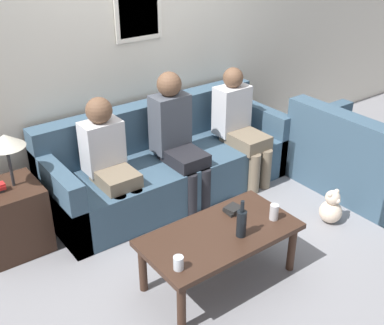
{
  "coord_description": "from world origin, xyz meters",
  "views": [
    {
      "loc": [
        -2.25,
        -2.91,
        2.46
      ],
      "look_at": [
        -0.21,
        -0.16,
        0.66
      ],
      "focal_mm": 45.0,
      "sensor_mm": 36.0,
      "label": 1
    }
  ],
  "objects_px": {
    "person_left": "(109,158)",
    "person_middle": "(177,134)",
    "coffee_table": "(220,238)",
    "drinking_glass": "(178,263)",
    "couch_main": "(168,164)",
    "couch_side": "(361,162)",
    "wine_bottle": "(241,223)",
    "person_right": "(239,123)",
    "teddy_bear": "(331,208)"
  },
  "relations": [
    {
      "from": "wine_bottle",
      "to": "drinking_glass",
      "type": "height_order",
      "value": "wine_bottle"
    },
    {
      "from": "teddy_bear",
      "to": "couch_main",
      "type": "bearing_deg",
      "value": 122.91
    },
    {
      "from": "coffee_table",
      "to": "wine_bottle",
      "type": "bearing_deg",
      "value": -52.04
    },
    {
      "from": "drinking_glass",
      "to": "wine_bottle",
      "type": "bearing_deg",
      "value": 3.0
    },
    {
      "from": "drinking_glass",
      "to": "person_middle",
      "type": "height_order",
      "value": "person_middle"
    },
    {
      "from": "person_left",
      "to": "couch_main",
      "type": "bearing_deg",
      "value": 10.31
    },
    {
      "from": "person_left",
      "to": "person_middle",
      "type": "relative_size",
      "value": 0.92
    },
    {
      "from": "person_middle",
      "to": "person_right",
      "type": "height_order",
      "value": "person_middle"
    },
    {
      "from": "couch_side",
      "to": "teddy_bear",
      "type": "bearing_deg",
      "value": 107.54
    },
    {
      "from": "teddy_bear",
      "to": "wine_bottle",
      "type": "bearing_deg",
      "value": -174.58
    },
    {
      "from": "couch_side",
      "to": "person_right",
      "type": "relative_size",
      "value": 1.15
    },
    {
      "from": "coffee_table",
      "to": "couch_side",
      "type": "bearing_deg",
      "value": 6.14
    },
    {
      "from": "person_middle",
      "to": "teddy_bear",
      "type": "bearing_deg",
      "value": -54.32
    },
    {
      "from": "wine_bottle",
      "to": "person_right",
      "type": "height_order",
      "value": "person_right"
    },
    {
      "from": "couch_main",
      "to": "coffee_table",
      "type": "height_order",
      "value": "couch_main"
    },
    {
      "from": "coffee_table",
      "to": "person_middle",
      "type": "height_order",
      "value": "person_middle"
    },
    {
      "from": "couch_main",
      "to": "person_middle",
      "type": "xyz_separation_m",
      "value": [
        0.01,
        -0.15,
        0.36
      ]
    },
    {
      "from": "person_left",
      "to": "person_right",
      "type": "bearing_deg",
      "value": -3.07
    },
    {
      "from": "coffee_table",
      "to": "drinking_glass",
      "type": "relative_size",
      "value": 12.19
    },
    {
      "from": "coffee_table",
      "to": "drinking_glass",
      "type": "bearing_deg",
      "value": -162.63
    },
    {
      "from": "wine_bottle",
      "to": "person_left",
      "type": "height_order",
      "value": "person_left"
    },
    {
      "from": "coffee_table",
      "to": "person_right",
      "type": "height_order",
      "value": "person_right"
    },
    {
      "from": "drinking_glass",
      "to": "person_middle",
      "type": "relative_size",
      "value": 0.08
    },
    {
      "from": "couch_side",
      "to": "person_left",
      "type": "bearing_deg",
      "value": 66.13
    },
    {
      "from": "person_right",
      "to": "teddy_bear",
      "type": "height_order",
      "value": "person_right"
    },
    {
      "from": "person_middle",
      "to": "person_right",
      "type": "xyz_separation_m",
      "value": [
        0.72,
        -0.05,
        -0.05
      ]
    },
    {
      "from": "coffee_table",
      "to": "person_right",
      "type": "distance_m",
      "value": 1.62
    },
    {
      "from": "coffee_table",
      "to": "drinking_glass",
      "type": "height_order",
      "value": "drinking_glass"
    },
    {
      "from": "drinking_glass",
      "to": "couch_side",
      "type": "bearing_deg",
      "value": 8.38
    },
    {
      "from": "coffee_table",
      "to": "couch_main",
      "type": "bearing_deg",
      "value": 72.02
    },
    {
      "from": "drinking_glass",
      "to": "person_left",
      "type": "height_order",
      "value": "person_left"
    },
    {
      "from": "wine_bottle",
      "to": "person_right",
      "type": "xyz_separation_m",
      "value": [
        1.06,
        1.22,
        0.07
      ]
    },
    {
      "from": "couch_main",
      "to": "drinking_glass",
      "type": "height_order",
      "value": "couch_main"
    },
    {
      "from": "person_right",
      "to": "teddy_bear",
      "type": "bearing_deg",
      "value": -83.92
    },
    {
      "from": "wine_bottle",
      "to": "teddy_bear",
      "type": "height_order",
      "value": "wine_bottle"
    },
    {
      "from": "couch_main",
      "to": "wine_bottle",
      "type": "height_order",
      "value": "couch_main"
    },
    {
      "from": "couch_main",
      "to": "coffee_table",
      "type": "relative_size",
      "value": 2.08
    },
    {
      "from": "couch_main",
      "to": "drinking_glass",
      "type": "distance_m",
      "value": 1.71
    },
    {
      "from": "couch_side",
      "to": "person_left",
      "type": "distance_m",
      "value": 2.42
    },
    {
      "from": "teddy_bear",
      "to": "person_middle",
      "type": "bearing_deg",
      "value": 125.68
    },
    {
      "from": "person_left",
      "to": "teddy_bear",
      "type": "height_order",
      "value": "person_left"
    },
    {
      "from": "coffee_table",
      "to": "person_left",
      "type": "bearing_deg",
      "value": 101.86
    },
    {
      "from": "couch_main",
      "to": "person_left",
      "type": "relative_size",
      "value": 2.14
    },
    {
      "from": "person_right",
      "to": "couch_side",
      "type": "bearing_deg",
      "value": -48.38
    },
    {
      "from": "person_left",
      "to": "person_middle",
      "type": "bearing_deg",
      "value": -1.92
    },
    {
      "from": "couch_side",
      "to": "drinking_glass",
      "type": "bearing_deg",
      "value": 98.38
    },
    {
      "from": "person_left",
      "to": "person_middle",
      "type": "xyz_separation_m",
      "value": [
        0.68,
        -0.02,
        0.04
      ]
    },
    {
      "from": "wine_bottle",
      "to": "teddy_bear",
      "type": "xyz_separation_m",
      "value": [
        1.18,
        0.11,
        -0.4
      ]
    },
    {
      "from": "couch_main",
      "to": "person_left",
      "type": "bearing_deg",
      "value": -169.69
    },
    {
      "from": "drinking_glass",
      "to": "person_left",
      "type": "bearing_deg",
      "value": 80.67
    }
  ]
}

